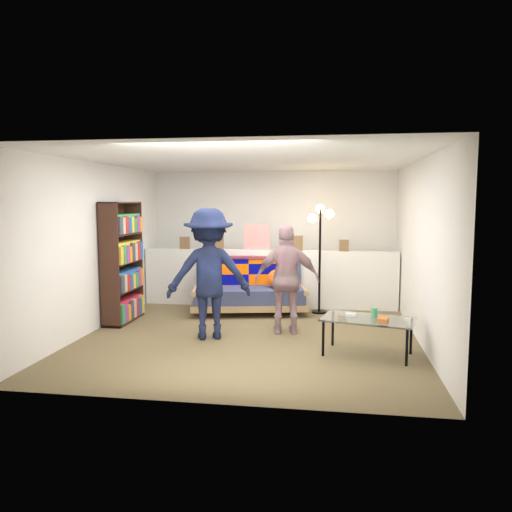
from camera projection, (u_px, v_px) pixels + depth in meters
The scene contains 10 objects.
ground at pixel (252, 333), 7.03m from camera, with size 5.00×5.00×0.00m, color brown.
room_shell at pixel (257, 213), 7.31m from camera, with size 4.60×5.05×2.45m.
half_wall_ledge at pixel (268, 278), 8.75m from camera, with size 4.45×0.15×1.00m, color silver.
ledge_decor at pixel (255, 240), 8.69m from camera, with size 2.97×0.02×0.45m.
futon_sofa at pixel (250, 290), 8.30m from camera, with size 2.01×1.23×0.81m.
bookshelf at pixel (122, 266), 7.64m from camera, with size 0.31×0.92×1.84m.
coffee_table at pixel (368, 321), 5.98m from camera, with size 1.18×0.83×0.56m.
floor_lamp at pixel (320, 236), 8.20m from camera, with size 0.42×0.34×1.80m.
person_left at pixel (209, 274), 6.71m from camera, with size 1.13×0.65×1.76m, color black.
person_right at pixel (287, 279), 6.95m from camera, with size 0.90×0.37×1.53m, color #D18798.
Camera 1 is at (1.11, -6.78, 1.85)m, focal length 35.00 mm.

